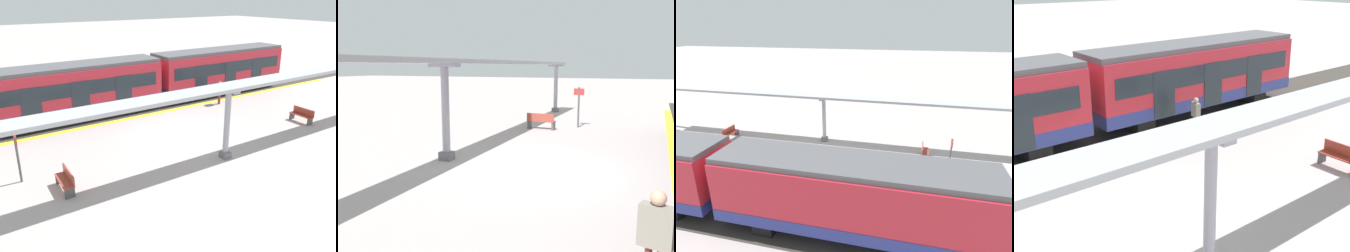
# 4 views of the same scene
# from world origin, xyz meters

# --- Properties ---
(ground_plane) EXTENTS (176.00, 176.00, 0.00)m
(ground_plane) POSITION_xyz_m (0.00, 0.00, 0.00)
(ground_plane) COLOR #ACA19E
(tactile_edge_strip) EXTENTS (0.45, 38.06, 0.01)m
(tactile_edge_strip) POSITION_xyz_m (-3.92, 0.00, 0.00)
(tactile_edge_strip) COLOR yellow
(tactile_edge_strip) RESTS_ON ground
(trackbed) EXTENTS (3.20, 50.06, 0.01)m
(trackbed) POSITION_xyz_m (-5.75, 0.00, 0.00)
(trackbed) COLOR #38332D
(trackbed) RESTS_ON ground
(train_near_carriage) EXTENTS (2.65, 11.32, 3.48)m
(train_near_carriage) POSITION_xyz_m (-5.74, -4.09, 1.83)
(train_near_carriage) COLOR #B92331
(train_near_carriage) RESTS_ON ground
(train_far_carriage) EXTENTS (2.65, 11.32, 3.48)m
(train_far_carriage) POSITION_xyz_m (-5.74, 7.81, 1.83)
(train_far_carriage) COLOR #B92331
(train_far_carriage) RESTS_ON ground
(canopy_pillar_second) EXTENTS (1.10, 0.44, 3.42)m
(canopy_pillar_second) POSITION_xyz_m (3.70, 0.05, 1.74)
(canopy_pillar_second) COLOR slate
(canopy_pillar_second) RESTS_ON ground
(canopy_beam) EXTENTS (1.20, 30.42, 0.16)m
(canopy_beam) POSITION_xyz_m (3.70, -0.05, 3.50)
(canopy_beam) COLOR #A8AAB2
(canopy_beam) RESTS_ON canopy_pillar_nearest
(bench_near_end) EXTENTS (1.52, 0.50, 0.86)m
(bench_near_end) POSITION_xyz_m (2.47, -7.33, 0.44)
(bench_near_end) COLOR #9C3F31
(bench_near_end) RESTS_ON ground
(bench_mid_platform) EXTENTS (1.51, 0.48, 0.86)m
(bench_mid_platform) POSITION_xyz_m (2.46, 7.48, 0.44)
(bench_mid_platform) COLOR #983627
(bench_mid_platform) RESTS_ON ground
(platform_info_sign) EXTENTS (0.56, 0.10, 2.20)m
(platform_info_sign) POSITION_xyz_m (0.77, -8.73, 1.33)
(platform_info_sign) COLOR #4C4C51
(platform_info_sign) RESTS_ON ground
(passenger_waiting_near_edge) EXTENTS (0.52, 0.33, 1.65)m
(passenger_waiting_near_edge) POSITION_xyz_m (-3.27, 5.73, 1.03)
(passenger_waiting_near_edge) COLOR brown
(passenger_waiting_near_edge) RESTS_ON ground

